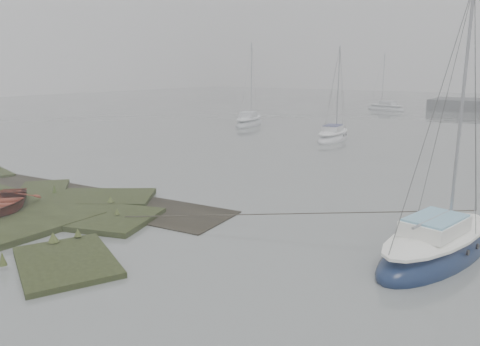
% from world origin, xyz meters
% --- Properties ---
extents(ground, '(160.00, 160.00, 0.00)m').
position_xyz_m(ground, '(0.00, 30.00, 0.00)').
color(ground, slate).
rests_on(ground, ground).
extents(sailboat_main, '(3.16, 6.23, 8.40)m').
position_xyz_m(sailboat_main, '(9.03, 6.15, 0.26)').
color(sailboat_main, '#101E3E').
rests_on(sailboat_main, ground).
extents(sailboat_white, '(2.44, 5.65, 7.73)m').
position_xyz_m(sailboat_white, '(-3.10, 25.96, 0.24)').
color(sailboat_white, silver).
rests_on(sailboat_white, ground).
extents(sailboat_far_a, '(3.72, 6.38, 8.56)m').
position_xyz_m(sailboat_far_a, '(-13.90, 30.22, 0.27)').
color(sailboat_far_a, '#A5ACB0').
rests_on(sailboat_far_a, ground).
extents(sailboat_far_c, '(5.98, 3.65, 8.02)m').
position_xyz_m(sailboat_far_c, '(-8.30, 54.58, 0.25)').
color(sailboat_far_c, silver).
rests_on(sailboat_far_c, ground).
extents(dinghy, '(3.88, 3.83, 0.66)m').
position_xyz_m(dinghy, '(-5.47, 1.00, 0.55)').
color(dinghy, maroon).
rests_on(dinghy, marsh_bank).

